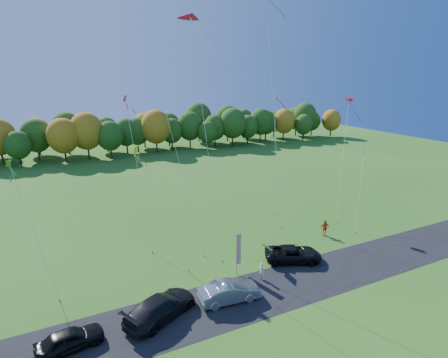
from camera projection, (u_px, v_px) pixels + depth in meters
name	position (u px, v px, depth m)	size (l,w,h in m)	color
ground	(251.00, 266.00, 32.96)	(160.00, 160.00, 0.00)	#275E18
asphalt_strip	(275.00, 288.00, 29.50)	(90.00, 6.00, 0.01)	black
tree_line	(133.00, 154.00, 80.56)	(116.00, 12.00, 10.00)	#1E4711
black_suv	(293.00, 254.00, 33.71)	(2.51, 5.43, 1.51)	black
silver_sedan	(230.00, 291.00, 27.71)	(1.73, 4.97, 1.64)	#A5A5AA
dark_truck_a	(161.00, 307.00, 25.78)	(2.42, 5.95, 1.73)	black
dark_truck_b	(70.00, 339.00, 22.80)	(1.71, 4.25, 1.45)	black
person_tailgate_a	(262.00, 271.00, 30.68)	(0.57, 0.37, 1.55)	silver
person_tailgate_b	(277.00, 257.00, 33.03)	(0.77, 0.60, 1.58)	gray
person_east	(325.00, 228.00, 39.04)	(1.08, 0.45, 1.85)	#D55014
feather_flag	(238.00, 249.00, 31.19)	(0.51, 0.18, 3.94)	#999999
kite_delta_blue	(160.00, 92.00, 33.51)	(6.27, 11.00, 32.58)	#4C3F33
kite_parafoil_orange	(273.00, 105.00, 42.62)	(5.61, 11.55, 28.10)	#4C3F33
kite_delta_red	(204.00, 122.00, 34.30)	(2.47, 9.72, 24.39)	#4C3F33
kite_parafoil_rainbow	(343.00, 157.00, 45.26)	(8.70, 7.58, 14.76)	#4C3F33
kite_diamond_yellow	(161.00, 208.00, 32.92)	(3.34, 7.46, 11.17)	#4C3F33
kite_diamond_green	(34.00, 231.00, 27.80)	(2.86, 5.12, 11.07)	#4C3F33
kite_diamond_white	(275.00, 153.00, 45.86)	(3.48, 5.43, 15.50)	#4C3F33
kite_diamond_pink	(138.00, 171.00, 35.99)	(1.07, 7.05, 15.63)	#4C3F33
kite_diamond_blue_low	(360.00, 190.00, 41.65)	(5.36, 5.00, 8.73)	#4C3F33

